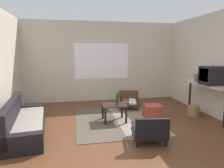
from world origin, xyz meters
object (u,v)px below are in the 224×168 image
Objects in this scene: clay_vase at (199,78)px; crt_television at (212,76)px; couch at (24,123)px; ottoman_orange at (153,111)px; coffee_table at (114,108)px; console_shelf at (206,88)px; wicker_basket at (193,111)px; armchair_striped_foreground at (150,131)px; armchair_by_window at (129,100)px; glass_bottle at (117,99)px.

crt_television is at bearing -90.37° from clay_vase.
couch is 3.03m from ottoman_orange.
console_shelf is at bearing -4.69° from coffee_table.
couch is 6.70× the size of wicker_basket.
armchair_striped_foreground is 1.63× the size of ottoman_orange.
armchair_striped_foreground is 2.20× the size of wicker_basket.
couch reaches higher than coffee_table.
armchair_by_window is 1.81m from wicker_basket.
armchair_by_window reaches higher than coffee_table.
clay_vase is at bearing 2.48° from glass_bottle.
armchair_striped_foreground is 2.49m from clay_vase.
crt_television reaches higher than armchair_striped_foreground.
clay_vase is at bearing 2.78° from coffee_table.
couch is 4.18m from wicker_basket.
console_shelf is (4.34, 0.17, 0.57)m from couch.
crt_television is at bearing -0.11° from couch.
ottoman_orange is at bearing 179.31° from wicker_basket.
ottoman_orange is at bearing 1.59° from coffee_table.
ottoman_orange is at bearing 65.35° from armchair_striped_foreground.
ottoman_orange is 1.57m from clay_vase.
crt_television reaches higher than coffee_table.
glass_bottle is at bearing 170.19° from crt_television.
ottoman_orange is at bearing -176.31° from clay_vase.
console_shelf is (1.93, 1.07, 0.56)m from armchair_striped_foreground.
armchair_by_window is 2.15m from console_shelf.
console_shelf reaches higher than coffee_table.
wicker_basket is (1.15, -0.01, -0.05)m from ottoman_orange.
coffee_table is 1.84× the size of glass_bottle.
armchair_striped_foreground reaches higher than ottoman_orange.
console_shelf is at bearing -48.41° from wicker_basket.
armchair_by_window is 2.35m from crt_television.
console_shelf is 2.29m from glass_bottle.
console_shelf is at bearing 89.01° from crt_television.
couch reaches higher than wicker_basket.
ottoman_orange is at bearing -69.98° from armchair_by_window.
clay_vase is at bearing 3.69° from ottoman_orange.
ottoman_orange is at bearing 163.15° from crt_television.
glass_bottle reaches higher than armchair_striped_foreground.
glass_bottle is at bearing 179.95° from wicker_basket.
crt_television is 1.53× the size of wicker_basket.
glass_bottle is at bearing -179.26° from ottoman_orange.
clay_vase is (4.34, 0.48, 0.79)m from couch.
clay_vase reaches higher than wicker_basket.
couch is 3.04× the size of armchair_striped_foreground.
crt_television is 0.50m from clay_vase.
coffee_table is at bearing 175.31° from console_shelf.
coffee_table is at bearing -169.17° from glass_bottle.
console_shelf is at bearing 2.29° from couch.
ottoman_orange is 0.88× the size of crt_television.
armchair_by_window is 1.05× the size of armchair_striped_foreground.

